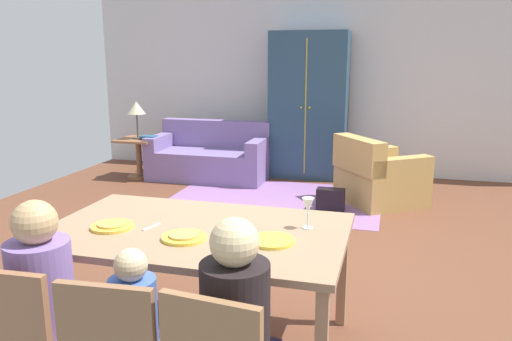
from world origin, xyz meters
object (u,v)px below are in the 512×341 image
at_px(dining_table, 196,239).
at_px(person_man, 49,316).
at_px(plate_near_man, 112,226).
at_px(book_upper, 149,137).
at_px(couch, 210,157).
at_px(armoire, 309,106).
at_px(book_lower, 152,138).
at_px(dining_chair_man, 25,339).
at_px(armchair, 378,177).
at_px(table_lamp, 136,109).
at_px(side_table, 139,152).
at_px(plate_near_woman, 272,241).
at_px(plate_near_child, 184,237).
at_px(handbag, 330,200).
at_px(wine_glass, 308,207).

distance_m(dining_table, person_man, 0.90).
bearing_deg(plate_near_man, dining_table, 13.92).
bearing_deg(plate_near_man, book_upper, 114.43).
distance_m(couch, armoire, 1.62).
xyz_separation_m(couch, book_lower, (-0.80, -0.25, 0.29)).
bearing_deg(book_upper, dining_chair_man, -69.17).
distance_m(person_man, book_lower, 4.98).
bearing_deg(armchair, book_upper, 172.99).
bearing_deg(table_lamp, book_lower, 3.04).
bearing_deg(armchair, book_lower, 172.13).
relative_size(plate_near_man, side_table, 0.43).
height_order(armoire, book_lower, armoire).
distance_m(dining_chair_man, book_lower, 5.15).
bearing_deg(dining_table, armchair, 74.80).
xyz_separation_m(armchair, table_lamp, (-3.43, 0.43, 0.69)).
distance_m(armchair, side_table, 3.46).
bearing_deg(armoire, book_lower, -161.17).
bearing_deg(armchair, plate_near_woman, -97.34).
bearing_deg(book_lower, person_man, -69.02).
relative_size(plate_near_child, table_lamp, 0.46).
xyz_separation_m(armchair, armoire, (-1.06, 1.18, 0.73)).
distance_m(dining_chair_man, couch, 5.17).
relative_size(person_man, armchair, 0.93).
bearing_deg(armoire, person_man, -93.98).
distance_m(plate_near_child, handbag, 3.28).
distance_m(dining_table, book_lower, 4.53).
bearing_deg(handbag, plate_near_man, -106.42).
distance_m(plate_near_man, armchair, 3.90).
height_order(plate_near_child, book_upper, plate_near_child).
relative_size(dining_table, armoire, 0.84).
relative_size(book_lower, handbag, 0.69).
bearing_deg(armoire, armchair, -48.16).
distance_m(side_table, table_lamp, 0.63).
distance_m(dining_chair_man, person_man, 0.18).
height_order(wine_glass, handbag, wine_glass).
distance_m(wine_glass, armoire, 4.54).
bearing_deg(table_lamp, book_upper, -10.03).
bearing_deg(dining_table, wine_glass, 15.86).
relative_size(table_lamp, handbag, 1.69).
relative_size(couch, book_upper, 7.65).
height_order(plate_near_man, wine_glass, wine_glass).
height_order(dining_chair_man, armoire, armoire).
bearing_deg(plate_near_child, handbag, 82.18).
bearing_deg(couch, armchair, -15.97).
bearing_deg(side_table, book_upper, -10.03).
height_order(plate_near_child, armoire, armoire).
bearing_deg(dining_table, dining_chair_man, -117.95).
bearing_deg(plate_near_man, book_lower, 113.83).
height_order(plate_near_child, armchair, armchair).
bearing_deg(side_table, armoire, 17.45).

